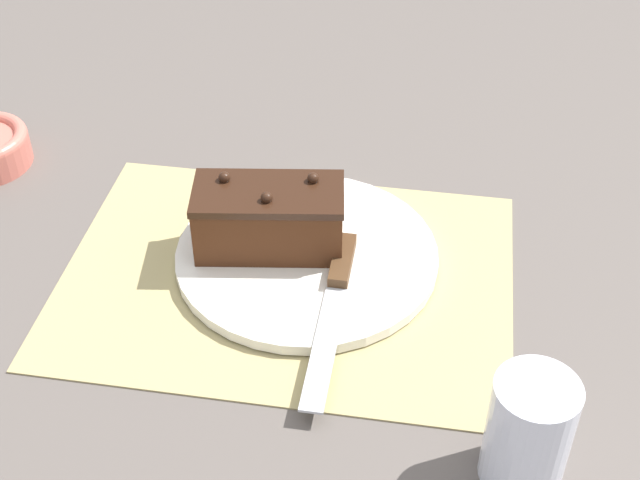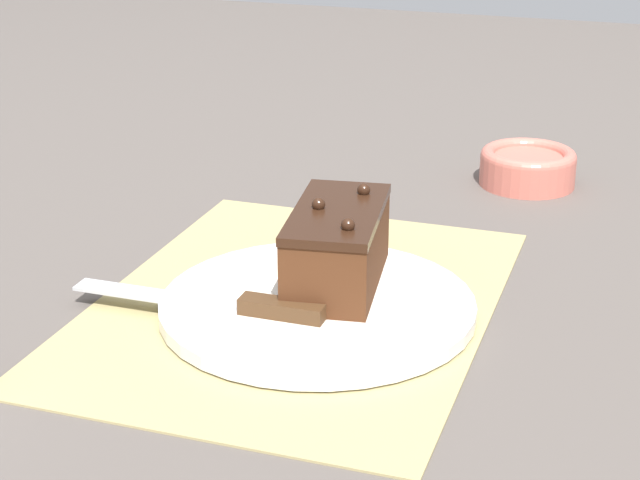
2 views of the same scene
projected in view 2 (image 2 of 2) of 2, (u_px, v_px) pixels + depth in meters
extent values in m
plane|color=#544C47|center=(296.00, 305.00, 0.95)|extent=(3.00, 3.00, 0.00)
cube|color=tan|center=(296.00, 303.00, 0.95)|extent=(0.46, 0.34, 0.00)
cylinder|color=white|center=(318.00, 306.00, 0.92)|extent=(0.27, 0.27, 0.01)
cube|color=#472614|center=(337.00, 251.00, 0.94)|extent=(0.16, 0.09, 0.06)
cube|color=black|center=(337.00, 213.00, 0.93)|extent=(0.16, 0.10, 0.01)
sphere|color=black|center=(364.00, 190.00, 0.97)|extent=(0.01, 0.01, 0.01)
sphere|color=black|center=(319.00, 204.00, 0.93)|extent=(0.01, 0.01, 0.01)
sphere|color=black|center=(348.00, 225.00, 0.88)|extent=(0.01, 0.01, 0.01)
cube|color=#472D19|center=(282.00, 309.00, 0.89)|extent=(0.02, 0.07, 0.01)
cube|color=#B7BABF|center=(158.00, 296.00, 0.93)|extent=(0.02, 0.16, 0.00)
cylinder|color=#C66656|center=(527.00, 170.00, 1.25)|extent=(0.11, 0.11, 0.04)
torus|color=#C66656|center=(529.00, 156.00, 1.24)|extent=(0.11, 0.11, 0.02)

